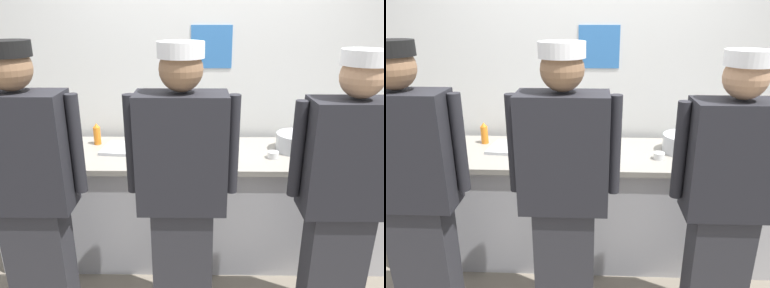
% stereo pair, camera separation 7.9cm
% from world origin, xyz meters
% --- Properties ---
extents(ground_plane, '(9.00, 9.00, 0.00)m').
position_xyz_m(ground_plane, '(0.00, 0.00, 0.00)').
color(ground_plane, slate).
extents(wall_back, '(4.79, 0.11, 2.79)m').
position_xyz_m(wall_back, '(0.00, 0.87, 1.40)').
color(wall_back, silver).
rests_on(wall_back, ground).
extents(prep_counter, '(3.06, 0.72, 0.89)m').
position_xyz_m(prep_counter, '(0.00, 0.38, 0.44)').
color(prep_counter, '#B2B2B7').
rests_on(prep_counter, ground).
extents(chef_near_left, '(0.63, 0.24, 1.77)m').
position_xyz_m(chef_near_left, '(-0.96, -0.39, 0.95)').
color(chef_near_left, '#2D2D33').
rests_on(chef_near_left, ground).
extents(chef_center, '(0.63, 0.24, 1.76)m').
position_xyz_m(chef_center, '(-0.10, -0.38, 0.95)').
color(chef_center, '#2D2D33').
rests_on(chef_center, ground).
extents(chef_far_right, '(0.62, 0.24, 1.73)m').
position_xyz_m(chef_far_right, '(0.81, -0.38, 0.93)').
color(chef_far_right, '#2D2D33').
rests_on(chef_far_right, ground).
extents(plate_stack_front, '(0.19, 0.19, 0.10)m').
position_xyz_m(plate_stack_front, '(1.24, 0.21, 0.93)').
color(plate_stack_front, white).
rests_on(plate_stack_front, prep_counter).
extents(mixing_bowl_steel, '(0.31, 0.31, 0.14)m').
position_xyz_m(mixing_bowl_steel, '(0.75, 0.43, 0.95)').
color(mixing_bowl_steel, '#B7BABF').
rests_on(mixing_bowl_steel, prep_counter).
extents(sheet_tray, '(0.50, 0.34, 0.02)m').
position_xyz_m(sheet_tray, '(-0.51, 0.41, 0.90)').
color(sheet_tray, '#B7BABF').
rests_on(sheet_tray, prep_counter).
extents(squeeze_bottle_primary, '(0.06, 0.06, 0.20)m').
position_xyz_m(squeeze_bottle_primary, '(-1.24, 0.26, 0.98)').
color(squeeze_bottle_primary, '#56A333').
rests_on(squeeze_bottle_primary, prep_counter).
extents(squeeze_bottle_secondary, '(0.06, 0.06, 0.18)m').
position_xyz_m(squeeze_bottle_secondary, '(-0.83, 0.55, 0.97)').
color(squeeze_bottle_secondary, orange).
rests_on(squeeze_bottle_secondary, prep_counter).
extents(ramekin_orange_sauce, '(0.11, 0.11, 0.04)m').
position_xyz_m(ramekin_orange_sauce, '(1.04, 0.32, 0.91)').
color(ramekin_orange_sauce, white).
rests_on(ramekin_orange_sauce, prep_counter).
extents(ramekin_red_sauce, '(0.10, 0.10, 0.05)m').
position_xyz_m(ramekin_red_sauce, '(-1.17, 0.47, 0.91)').
color(ramekin_red_sauce, white).
rests_on(ramekin_red_sauce, prep_counter).
extents(ramekin_green_sauce, '(0.08, 0.08, 0.05)m').
position_xyz_m(ramekin_green_sauce, '(0.55, 0.27, 0.91)').
color(ramekin_green_sauce, white).
rests_on(ramekin_green_sauce, prep_counter).
extents(deli_cup, '(0.09, 0.09, 0.10)m').
position_xyz_m(deli_cup, '(0.05, 0.47, 0.94)').
color(deli_cup, white).
rests_on(deli_cup, prep_counter).
extents(chefs_knife, '(0.27, 0.03, 0.02)m').
position_xyz_m(chefs_knife, '(0.07, 0.25, 0.89)').
color(chefs_knife, '#B7BABF').
rests_on(chefs_knife, prep_counter).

